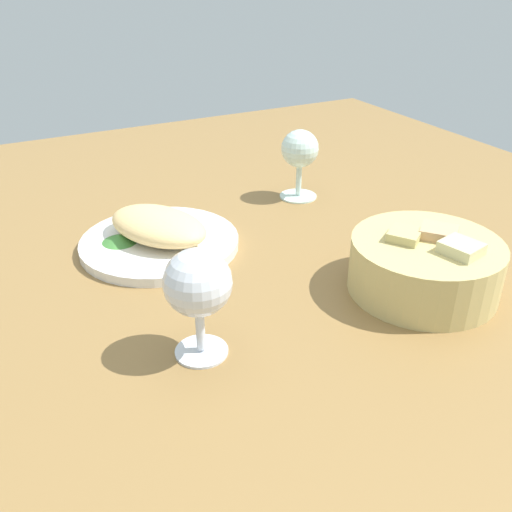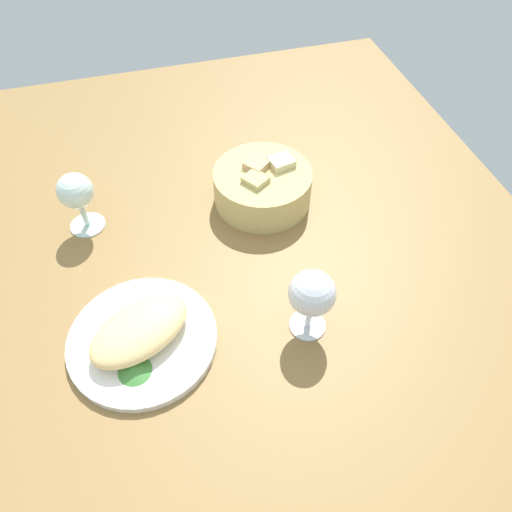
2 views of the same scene
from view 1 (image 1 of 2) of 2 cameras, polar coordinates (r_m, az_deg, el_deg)
The scene contains 7 objects.
ground_plane at distance 84.17cm, azimuth -0.48°, elevation 0.54°, with size 140.00×140.00×2.00cm, color olive.
plate at distance 84.02cm, azimuth -9.76°, elevation 1.35°, with size 23.28×23.28×1.40cm, color white.
omelette at distance 82.79cm, azimuth -9.91°, elevation 3.07°, with size 16.44×9.88×4.22cm, color #F4CC83.
lettuce_garnish at distance 83.71cm, azimuth -13.72°, elevation 1.77°, with size 5.12×5.12×1.12cm, color #43863A.
bread_basket at distance 74.08cm, azimuth 16.83°, elevation -0.87°, with size 18.94×18.94×8.39cm.
wine_glass_near at distance 57.69cm, azimuth -5.94°, elevation -3.13°, with size 7.23×7.23×12.57cm.
wine_glass_far at distance 97.95cm, azimuth 4.47°, elevation 10.38°, with size 6.54×6.54×12.14cm.
Camera 1 is at (66.05, -33.82, 38.72)cm, focal length 39.32 mm.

